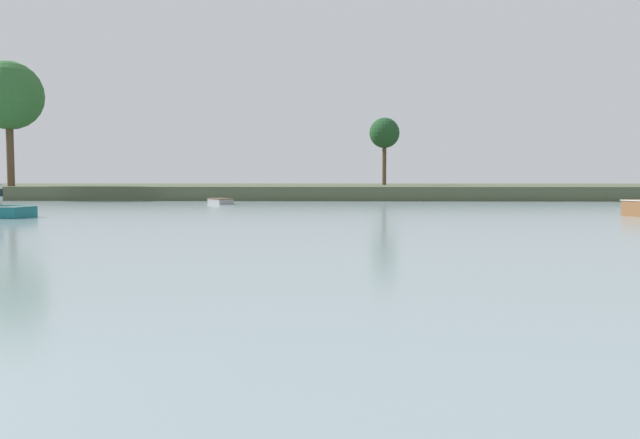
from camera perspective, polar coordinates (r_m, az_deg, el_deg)
name	(u,v)px	position (r m, az deg, el deg)	size (l,w,h in m)	color
far_shore_bank	(300,190)	(86.98, -1.80, 2.60)	(242.04, 43.46, 1.43)	#4C563D
dinghy_grey	(220,202)	(58.41, -8.74, 1.52)	(3.00, 3.88, 0.71)	gray
shore_tree_left_mid	(9,96)	(78.99, -25.68, 9.75)	(7.36, 7.36, 13.51)	brown
shore_tree_right	(384,134)	(84.42, 5.68, 7.51)	(3.88, 3.88, 8.64)	brown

